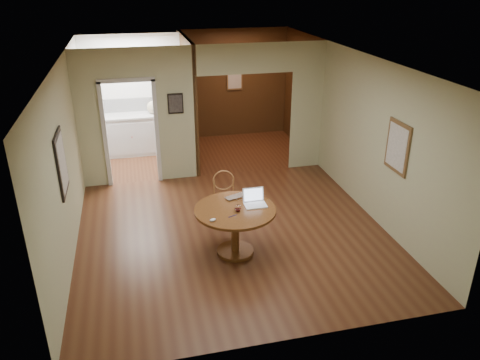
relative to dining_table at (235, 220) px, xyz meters
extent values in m
plane|color=#4A2515|center=(0.09, 0.53, -0.56)|extent=(5.00, 5.00, 0.00)
plane|color=white|center=(0.09, 0.53, 2.14)|extent=(5.00, 5.00, 0.00)
plane|color=#B4B28C|center=(0.09, -1.97, 0.79)|extent=(5.00, 0.00, 5.00)
plane|color=#B4B28C|center=(-2.41, 0.53, 0.79)|extent=(0.00, 5.00, 5.00)
plane|color=#B4B28C|center=(2.59, 0.53, 0.79)|extent=(0.00, 5.00, 5.00)
cube|color=#B4B28C|center=(-2.16, 3.03, 0.79)|extent=(0.50, 2.70, 0.04)
cube|color=#B4B28C|center=(-0.51, 3.03, 0.79)|extent=(0.80, 2.70, 0.04)
cube|color=#B4B28C|center=(2.24, 3.03, 0.79)|extent=(0.70, 2.70, 0.04)
plane|color=white|center=(-1.26, 5.03, 0.79)|extent=(2.70, 0.00, 2.70)
plane|color=#362010|center=(1.24, 5.53, 0.79)|extent=(2.70, 0.00, 2.70)
cube|color=#362010|center=(-0.11, 4.28, 0.79)|extent=(0.08, 2.50, 2.70)
cube|color=black|center=(-2.39, 0.53, 0.94)|extent=(0.03, 0.70, 0.90)
cube|color=brown|center=(2.57, 0.03, 0.94)|extent=(0.03, 0.60, 0.80)
cube|color=black|center=(-0.51, 3.01, 1.04)|extent=(0.30, 0.03, 0.40)
cube|color=silver|center=(1.24, 5.51, 0.89)|extent=(0.40, 0.03, 0.50)
cube|color=white|center=(-1.26, 5.02, 0.54)|extent=(2.00, 0.02, 0.32)
cylinder|color=brown|center=(0.00, 0.00, -0.54)|extent=(0.57, 0.57, 0.05)
cylinder|color=brown|center=(0.00, 0.00, -0.19)|extent=(0.12, 0.12, 0.66)
cylinder|color=brown|center=(0.00, 0.00, 0.18)|extent=(1.22, 1.22, 0.04)
cylinder|color=brown|center=(0.02, 0.89, -0.13)|extent=(0.45, 0.45, 0.03)
cylinder|color=brown|center=(-0.14, 0.77, -0.35)|extent=(0.03, 0.03, 0.43)
cylinder|color=brown|center=(0.14, 0.73, -0.35)|extent=(0.03, 0.03, 0.43)
cylinder|color=brown|center=(-0.11, 1.05, -0.35)|extent=(0.03, 0.03, 0.43)
cylinder|color=brown|center=(0.18, 1.01, -0.35)|extent=(0.03, 0.03, 0.43)
cylinder|color=brown|center=(-0.12, 1.05, 0.05)|extent=(0.02, 0.02, 0.34)
cylinder|color=brown|center=(0.20, 1.01, 0.05)|extent=(0.02, 0.02, 0.34)
torus|color=brown|center=(0.04, 1.04, 0.20)|extent=(0.37, 0.07, 0.37)
cube|color=white|center=(0.32, 0.03, 0.21)|extent=(0.33, 0.23, 0.02)
cube|color=silver|center=(0.32, 0.00, 0.21)|extent=(0.28, 0.12, 0.00)
cube|color=white|center=(0.32, 0.16, 0.32)|extent=(0.33, 0.06, 0.22)
cube|color=#95A4BE|center=(0.32, 0.15, 0.32)|extent=(0.29, 0.04, 0.18)
imported|color=#B5B4BA|center=(0.11, 0.32, 0.21)|extent=(0.39, 0.33, 0.03)
ellipsoid|color=white|center=(-0.39, -0.29, 0.22)|extent=(0.11, 0.08, 0.04)
cylinder|color=#0C1157|center=(-0.08, -0.22, 0.20)|extent=(0.14, 0.06, 0.01)
cube|color=silver|center=(-1.26, 4.73, -0.11)|extent=(2.00, 0.55, 0.90)
cube|color=#B3B4AF|center=(-1.26, 4.73, 0.36)|extent=(2.06, 0.60, 0.04)
sphere|color=#B20C0C|center=(-1.41, 4.44, -0.06)|extent=(0.03, 0.03, 0.03)
sphere|color=#B20C0C|center=(-0.41, 4.44, -0.06)|extent=(0.03, 0.03, 0.03)
ellipsoid|color=#C3B98F|center=(-0.86, 4.73, 0.52)|extent=(0.35, 0.32, 0.29)
camera|label=1|loc=(-1.35, -5.97, 3.42)|focal=35.00mm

